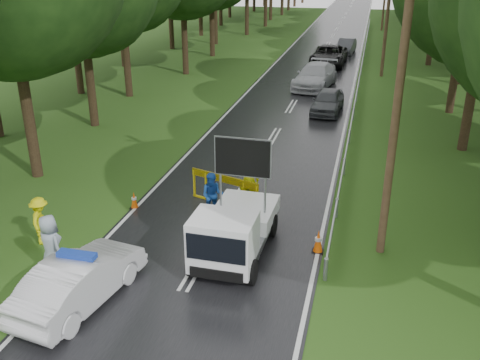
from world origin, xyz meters
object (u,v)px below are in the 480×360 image
(work_truck, at_px, (233,230))
(officer, at_px, (249,180))
(police_sedan, at_px, (80,280))
(barrier, at_px, (224,183))
(queue_car_fourth, at_px, (346,46))
(queue_car_second, at_px, (315,76))
(civilian, at_px, (213,196))
(queue_car_third, at_px, (329,56))
(queue_car_first, at_px, (328,101))

(work_truck, distance_m, officer, 3.62)
(police_sedan, height_order, barrier, police_sedan)
(officer, bearing_deg, work_truck, 96.02)
(work_truck, bearing_deg, queue_car_fourth, 89.20)
(queue_car_fourth, bearing_deg, queue_car_second, -89.54)
(police_sedan, distance_m, civilian, 5.88)
(civilian, distance_m, queue_car_fourth, 34.30)
(officer, xyz_separation_m, queue_car_fourth, (1.50, 33.05, -0.38))
(queue_car_third, bearing_deg, queue_car_fourth, 82.00)
(police_sedan, height_order, officer, officer)
(queue_car_fourth, bearing_deg, barrier, -88.53)
(barrier, distance_m, queue_car_first, 13.44)
(barrier, height_order, queue_car_third, queue_car_third)
(work_truck, distance_m, queue_car_first, 16.69)
(officer, distance_m, queue_car_fourth, 33.08)
(queue_car_fourth, bearing_deg, queue_car_first, -84.07)
(civilian, height_order, queue_car_first, civilian)
(civilian, height_order, queue_car_second, civilian)
(police_sedan, distance_m, officer, 7.33)
(barrier, height_order, queue_car_second, queue_car_second)
(queue_car_third, bearing_deg, civilian, -91.05)
(work_truck, bearing_deg, civilian, 120.08)
(police_sedan, relative_size, queue_car_first, 1.09)
(officer, bearing_deg, barrier, 10.96)
(police_sedan, relative_size, civilian, 2.64)
(barrier, bearing_deg, police_sedan, -88.68)
(civilian, bearing_deg, police_sedan, -119.76)
(police_sedan, xyz_separation_m, barrier, (2.07, 6.55, 0.20))
(barrier, xyz_separation_m, queue_car_fourth, (2.36, 33.21, -0.23))
(queue_car_second, bearing_deg, queue_car_third, 96.19)
(queue_car_first, xyz_separation_m, queue_car_third, (-1.19, 14.01, 0.12))
(civilian, xyz_separation_m, queue_car_fourth, (2.50, 34.21, -0.17))
(queue_car_third, bearing_deg, officer, -89.06)
(barrier, xyz_separation_m, civilian, (-0.14, -1.00, -0.07))
(officer, height_order, queue_car_fourth, officer)
(queue_car_second, bearing_deg, barrier, -85.73)
(queue_car_second, bearing_deg, queue_car_fourth, 92.52)
(officer, distance_m, queue_car_third, 27.05)
(officer, height_order, civilian, officer)
(barrier, bearing_deg, queue_car_fourth, 104.82)
(barrier, xyz_separation_m, queue_car_second, (1.11, 19.20, -0.09))
(queue_car_second, xyz_separation_m, queue_car_fourth, (1.24, 14.01, -0.14))
(police_sedan, bearing_deg, officer, -104.35)
(work_truck, distance_m, queue_car_second, 22.64)
(work_truck, bearing_deg, police_sedan, -135.54)
(civilian, distance_m, queue_car_third, 28.24)
(queue_car_first, distance_m, queue_car_third, 14.06)
(work_truck, xyz_separation_m, barrier, (-1.21, 3.44, -0.04))
(queue_car_first, bearing_deg, queue_car_third, 98.48)
(officer, relative_size, civilian, 1.26)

